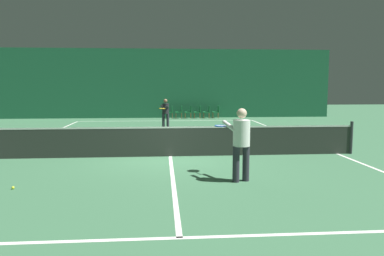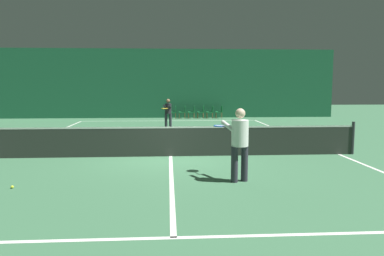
{
  "view_description": "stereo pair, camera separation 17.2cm",
  "coord_description": "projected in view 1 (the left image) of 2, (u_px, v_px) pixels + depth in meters",
  "views": [
    {
      "loc": [
        -0.24,
        -11.71,
        2.26
      ],
      "look_at": [
        0.64,
        -0.74,
        0.99
      ],
      "focal_mm": 35.0,
      "sensor_mm": 36.0,
      "label": 1
    },
    {
      "loc": [
        -0.07,
        -11.73,
        2.26
      ],
      "look_at": [
        0.64,
        -0.74,
        0.99
      ],
      "focal_mm": 35.0,
      "sensor_mm": 36.0,
      "label": 2
    }
  ],
  "objects": [
    {
      "name": "player_far",
      "position": [
        165.0,
        111.0,
        19.77
      ],
      "size": [
        0.58,
        1.33,
        1.52
      ],
      "rotation": [
        0.0,
        0.0,
        -1.76
      ],
      "color": "#2D2D38",
      "rests_on": "ground"
    },
    {
      "name": "player_near",
      "position": [
        240.0,
        139.0,
        8.72
      ],
      "size": [
        0.8,
        1.42,
        1.72
      ],
      "rotation": [
        0.0,
        0.0,
        1.91
      ],
      "color": "#2D2D38",
      "rests_on": "ground"
    },
    {
      "name": "tennis_ball",
      "position": [
        13.0,
        188.0,
        8.13
      ],
      "size": [
        0.07,
        0.07,
        0.07
      ],
      "color": "#D1DB33",
      "rests_on": "ground"
    },
    {
      "name": "courtside_chair_5",
      "position": [
        217.0,
        111.0,
        25.57
      ],
      "size": [
        0.44,
        0.44,
        0.84
      ],
      "rotation": [
        0.0,
        0.0,
        -1.57
      ],
      "color": "brown",
      "rests_on": "ground"
    },
    {
      "name": "courtside_chair_1",
      "position": [
        180.0,
        111.0,
        25.38
      ],
      "size": [
        0.44,
        0.44,
        0.84
      ],
      "rotation": [
        0.0,
        0.0,
        -1.57
      ],
      "color": "brown",
      "rests_on": "ground"
    },
    {
      "name": "courtside_chair_2",
      "position": [
        189.0,
        111.0,
        25.43
      ],
      "size": [
        0.44,
        0.44,
        0.84
      ],
      "rotation": [
        0.0,
        0.0,
        -1.57
      ],
      "color": "brown",
      "rests_on": "ground"
    },
    {
      "name": "court_line_sideline_right",
      "position": [
        337.0,
        154.0,
        12.31
      ],
      "size": [
        0.1,
        23.8,
        0.0
      ],
      "color": "white",
      "rests_on": "ground"
    },
    {
      "name": "tennis_net",
      "position": [
        170.0,
        140.0,
        11.82
      ],
      "size": [
        12.0,
        0.1,
        1.07
      ],
      "color": "#2D332D",
      "rests_on": "ground"
    },
    {
      "name": "court_line_centre",
      "position": [
        170.0,
        156.0,
        11.88
      ],
      "size": [
        0.1,
        12.8,
        0.0
      ],
      "color": "white",
      "rests_on": "ground"
    },
    {
      "name": "court_line_baseline_far",
      "position": [
        166.0,
        121.0,
        23.66
      ],
      "size": [
        11.0,
        0.1,
        0.0
      ],
      "color": "white",
      "rests_on": "ground"
    },
    {
      "name": "court_line_service_near",
      "position": [
        180.0,
        238.0,
        5.54
      ],
      "size": [
        8.25,
        0.1,
        0.0
      ],
      "color": "white",
      "rests_on": "ground"
    },
    {
      "name": "ground_plane",
      "position": [
        170.0,
        156.0,
        11.88
      ],
      "size": [
        60.0,
        60.0,
        0.0
      ],
      "primitive_type": "plane",
      "color": "#3D704C"
    },
    {
      "name": "backdrop_curtain",
      "position": [
        166.0,
        84.0,
        25.63
      ],
      "size": [
        23.0,
        0.12,
        4.71
      ],
      "color": "#1E5B3D",
      "rests_on": "ground"
    },
    {
      "name": "courtside_chair_0",
      "position": [
        171.0,
        111.0,
        25.33
      ],
      "size": [
        0.44,
        0.44,
        0.84
      ],
      "rotation": [
        0.0,
        0.0,
        -1.57
      ],
      "color": "brown",
      "rests_on": "ground"
    },
    {
      "name": "court_line_service_far",
      "position": [
        167.0,
        131.0,
        18.22
      ],
      "size": [
        8.25,
        0.1,
        0.0
      ],
      "color": "white",
      "rests_on": "ground"
    },
    {
      "name": "courtside_chair_4",
      "position": [
        207.0,
        111.0,
        25.52
      ],
      "size": [
        0.44,
        0.44,
        0.84
      ],
      "rotation": [
        0.0,
        0.0,
        -1.57
      ],
      "color": "brown",
      "rests_on": "ground"
    },
    {
      "name": "courtside_chair_3",
      "position": [
        198.0,
        111.0,
        25.47
      ],
      "size": [
        0.44,
        0.44,
        0.84
      ],
      "rotation": [
        0.0,
        0.0,
        -1.57
      ],
      "color": "brown",
      "rests_on": "ground"
    }
  ]
}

